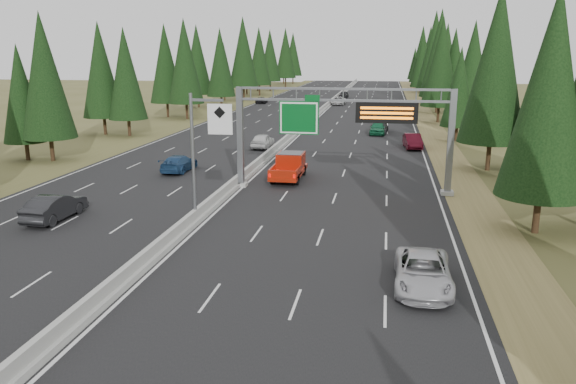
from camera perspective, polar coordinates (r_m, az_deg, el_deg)
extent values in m
cube|color=black|center=(88.44, 2.39, 7.23)|extent=(32.00, 260.00, 0.08)
cube|color=olive|center=(87.92, 14.04, 6.78)|extent=(3.60, 260.00, 0.06)
cube|color=brown|center=(92.44, -8.71, 7.37)|extent=(3.60, 260.00, 0.06)
cube|color=gray|center=(88.41, 2.39, 7.35)|extent=(0.70, 260.00, 0.30)
cube|color=gray|center=(88.37, 2.39, 7.61)|extent=(0.30, 260.00, 0.60)
cube|color=slate|center=(43.99, -4.87, 5.53)|extent=(0.45, 0.45, 7.80)
cube|color=gray|center=(44.69, -4.77, 0.77)|extent=(0.90, 0.90, 0.30)
cube|color=slate|center=(42.83, 16.19, 4.80)|extent=(0.45, 0.45, 7.80)
cube|color=gray|center=(43.55, 15.86, -0.07)|extent=(0.90, 0.90, 0.30)
cube|color=slate|center=(42.28, 5.65, 10.38)|extent=(15.85, 0.35, 0.16)
cube|color=slate|center=(42.34, 5.62, 9.25)|extent=(15.85, 0.35, 0.16)
cube|color=#054C19|center=(42.59, 1.12, 7.54)|extent=(3.00, 0.10, 2.50)
cube|color=silver|center=(42.53, 1.10, 7.53)|extent=(2.85, 0.02, 2.35)
cube|color=#054C19|center=(42.31, 2.48, 9.53)|extent=(1.10, 0.10, 0.45)
cube|color=black|center=(42.00, 9.99, 7.93)|extent=(4.50, 0.40, 1.50)
cube|color=orange|center=(41.74, 10.01, 8.38)|extent=(3.80, 0.02, 0.18)
cube|color=orange|center=(41.78, 9.99, 7.90)|extent=(3.80, 0.02, 0.18)
cube|color=orange|center=(41.81, 9.97, 7.42)|extent=(3.80, 0.02, 0.18)
cylinder|color=slate|center=(34.64, -9.61, 3.27)|extent=(0.20, 0.20, 8.00)
cube|color=gray|center=(35.56, -9.36, -2.92)|extent=(0.50, 0.50, 0.20)
cube|color=slate|center=(33.85, -8.24, 9.23)|extent=(2.00, 0.15, 0.15)
cube|color=silver|center=(33.60, -6.93, 7.35)|extent=(1.50, 0.06, 1.80)
cylinder|color=black|center=(36.21, 23.94, -2.08)|extent=(0.40, 0.40, 2.27)
cone|color=black|center=(35.07, 25.09, 9.13)|extent=(5.10, 5.10, 11.91)
cylinder|color=black|center=(53.95, 19.69, 3.44)|extent=(0.40, 0.40, 2.60)
cone|color=black|center=(53.19, 20.41, 12.05)|extent=(5.84, 5.84, 13.63)
cylinder|color=black|center=(52.13, 24.30, 2.55)|extent=(0.40, 0.40, 2.37)
cone|color=black|center=(51.35, 25.14, 10.68)|extent=(5.34, 5.34, 12.47)
cylinder|color=black|center=(71.13, 16.70, 5.70)|extent=(0.40, 0.40, 1.78)
cone|color=black|center=(70.61, 17.01, 10.17)|extent=(4.01, 4.01, 9.36)
cylinder|color=black|center=(70.62, 20.31, 5.48)|extent=(0.40, 0.40, 2.05)
cone|color=black|center=(70.06, 20.75, 10.67)|extent=(4.62, 4.62, 10.78)
cylinder|color=black|center=(89.37, 15.00, 7.62)|extent=(0.40, 0.40, 2.50)
cone|color=black|center=(88.91, 15.32, 12.62)|extent=(5.62, 5.62, 13.11)
cylinder|color=black|center=(86.62, 17.90, 7.20)|extent=(0.40, 0.40, 2.39)
cone|color=black|center=(86.15, 18.27, 12.13)|extent=(5.38, 5.38, 12.56)
cylinder|color=black|center=(104.30, 14.86, 8.57)|extent=(0.40, 0.40, 2.86)
cone|color=black|center=(103.91, 15.17, 13.47)|extent=(6.43, 6.43, 15.00)
cylinder|color=black|center=(107.24, 16.24, 8.48)|extent=(0.40, 0.40, 2.35)
cone|color=black|center=(106.86, 16.51, 12.41)|extent=(5.30, 5.30, 12.36)
cylinder|color=black|center=(124.02, 14.39, 9.43)|extent=(0.40, 0.40, 3.03)
cone|color=black|center=(123.70, 14.66, 13.80)|extent=(6.81, 6.81, 15.90)
cylinder|color=black|center=(122.18, 15.66, 9.05)|extent=(0.40, 0.40, 2.03)
cone|color=black|center=(121.86, 15.86, 12.02)|extent=(4.57, 4.57, 10.67)
cylinder|color=black|center=(143.17, 13.29, 9.89)|extent=(0.40, 0.40, 2.30)
cone|color=black|center=(142.88, 13.45, 12.76)|extent=(5.17, 5.17, 12.06)
cylinder|color=black|center=(139.85, 15.55, 9.76)|extent=(0.40, 0.40, 2.75)
cone|color=black|center=(139.56, 15.79, 13.27)|extent=(6.18, 6.18, 14.42)
cylinder|color=black|center=(157.51, 13.28, 10.32)|extent=(0.40, 0.40, 2.78)
cone|color=black|center=(157.25, 13.46, 13.48)|extent=(6.26, 6.26, 14.61)
cylinder|color=black|center=(160.70, 14.73, 10.28)|extent=(0.40, 0.40, 2.66)
cone|color=black|center=(160.44, 14.92, 13.23)|extent=(5.98, 5.98, 13.95)
cylinder|color=black|center=(177.88, 13.09, 10.58)|extent=(0.40, 0.40, 2.00)
cone|color=black|center=(177.66, 13.20, 12.59)|extent=(4.49, 4.49, 10.48)
cylinder|color=black|center=(178.89, 14.32, 10.63)|extent=(0.40, 0.40, 2.62)
cone|color=black|center=(178.66, 14.48, 13.25)|extent=(5.90, 5.90, 13.78)
cylinder|color=black|center=(192.65, 12.65, 10.83)|extent=(0.40, 0.40, 1.94)
cone|color=black|center=(192.45, 12.74, 12.62)|extent=(4.36, 4.36, 10.17)
cylinder|color=black|center=(195.37, 14.03, 10.95)|extent=(0.40, 0.40, 3.03)
cone|color=black|center=(195.16, 14.20, 13.72)|extent=(6.81, 6.81, 15.89)
cylinder|color=black|center=(60.12, -22.85, 4.02)|extent=(0.40, 0.40, 2.28)
cone|color=black|center=(59.45, -23.51, 10.80)|extent=(5.14, 5.14, 11.99)
cylinder|color=black|center=(61.59, -24.96, 3.80)|extent=(0.40, 0.40, 1.81)
cone|color=black|center=(60.98, -25.51, 9.03)|extent=(4.07, 4.07, 9.51)
cylinder|color=black|center=(75.22, -15.83, 6.33)|extent=(0.40, 0.40, 2.17)
cone|color=black|center=(74.69, -16.18, 11.49)|extent=(4.88, 4.88, 11.40)
cylinder|color=black|center=(77.36, -18.10, 6.41)|extent=(0.40, 0.40, 2.29)
cone|color=black|center=(76.83, -18.51, 11.72)|extent=(5.16, 5.16, 12.05)
cylinder|color=black|center=(92.72, -10.23, 8.09)|extent=(0.40, 0.40, 2.52)
cone|color=black|center=(92.28, -10.44, 12.95)|extent=(5.67, 5.67, 13.22)
cylinder|color=black|center=(96.00, -12.12, 8.16)|extent=(0.40, 0.40, 2.41)
cone|color=black|center=(95.58, -12.35, 12.65)|extent=(5.42, 5.42, 12.64)
cylinder|color=black|center=(108.67, -6.77, 9.01)|extent=(0.40, 0.40, 2.40)
cone|color=black|center=(108.30, -6.89, 12.96)|extent=(5.39, 5.39, 12.58)
cylinder|color=black|center=(112.91, -9.07, 9.15)|extent=(0.40, 0.40, 2.52)
cone|color=black|center=(112.55, -9.23, 13.14)|extent=(5.67, 5.67, 13.22)
cylinder|color=black|center=(128.14, -4.50, 9.92)|extent=(0.40, 0.40, 2.91)
cone|color=black|center=(127.83, -4.58, 13.98)|extent=(6.54, 6.54, 15.26)
cylinder|color=black|center=(128.82, -6.45, 9.70)|extent=(0.40, 0.40, 2.04)
cone|color=black|center=(128.52, -6.53, 12.53)|extent=(4.58, 4.58, 10.69)
cylinder|color=black|center=(142.45, -2.91, 10.29)|extent=(0.40, 0.40, 2.65)
cone|color=black|center=(142.16, -2.96, 13.63)|extent=(5.97, 5.97, 13.92)
cylinder|color=black|center=(146.75, -4.22, 10.35)|extent=(0.40, 0.40, 2.48)
cone|color=black|center=(146.47, -4.27, 13.38)|extent=(5.58, 5.58, 13.03)
cylinder|color=black|center=(160.53, -1.82, 10.72)|extent=(0.40, 0.40, 2.69)
cone|color=black|center=(160.27, -1.84, 13.72)|extent=(6.05, 6.05, 14.12)
cylinder|color=black|center=(161.24, -3.10, 10.58)|extent=(0.40, 0.40, 1.91)
cone|color=black|center=(161.01, -3.13, 12.70)|extent=(4.29, 4.29, 10.01)
cylinder|color=black|center=(177.41, -0.25, 11.06)|extent=(0.40, 0.40, 2.86)
cone|color=black|center=(177.18, -0.26, 13.95)|extent=(6.43, 6.43, 15.01)
cylinder|color=black|center=(179.82, -1.80, 10.94)|extent=(0.40, 0.40, 1.90)
cone|color=black|center=(179.61, -1.82, 12.84)|extent=(4.29, 4.29, 10.00)
cylinder|color=black|center=(197.49, 0.50, 11.34)|extent=(0.40, 0.40, 2.75)
cone|color=black|center=(197.28, 0.51, 13.84)|extent=(6.19, 6.19, 14.44)
cylinder|color=black|center=(197.48, -0.45, 11.30)|extent=(0.40, 0.40, 2.47)
cone|color=black|center=(197.27, -0.45, 13.54)|extent=(5.55, 5.55, 12.96)
imported|color=#B3B2B7|center=(26.15, 13.54, -7.89)|extent=(2.56, 5.43, 1.50)
cylinder|color=black|center=(45.25, -1.55, 1.38)|extent=(0.34, 0.92, 0.92)
cylinder|color=black|center=(44.92, 0.88, 1.29)|extent=(0.34, 0.92, 0.92)
cylinder|color=black|center=(48.88, -0.68, 2.33)|extent=(0.34, 0.92, 0.92)
cylinder|color=black|center=(48.57, 1.58, 2.25)|extent=(0.34, 0.92, 0.92)
cube|color=#AD1E0A|center=(46.91, 0.08, 2.05)|extent=(2.29, 6.41, 0.34)
cube|color=#AD1E0A|center=(47.75, 0.29, 3.24)|extent=(2.17, 2.52, 1.26)
cube|color=black|center=(47.69, 0.29, 3.65)|extent=(1.95, 2.17, 0.63)
cube|color=#AD1E0A|center=(45.37, -1.64, 2.15)|extent=(0.11, 2.75, 0.69)
cube|color=#AD1E0A|center=(45.00, 1.08, 2.06)|extent=(0.11, 2.75, 0.69)
cube|color=#AD1E0A|center=(43.85, -0.61, 1.74)|extent=(2.29, 0.11, 0.69)
imported|color=#155D38|center=(74.14, 9.09, 6.43)|extent=(2.11, 4.88, 1.64)
imported|color=#4C0A17|center=(63.90, 12.55, 5.07)|extent=(2.17, 5.00, 1.60)
imported|color=black|center=(75.26, 9.25, 6.49)|extent=(2.54, 5.41, 1.53)
imported|color=#B5B5B5|center=(116.32, 5.15, 9.21)|extent=(2.82, 5.77, 1.58)
imported|color=black|center=(134.22, 5.68, 9.83)|extent=(2.31, 4.82, 1.59)
imported|color=black|center=(38.49, -22.61, -1.41)|extent=(1.87, 5.02, 1.64)
imported|color=navy|center=(51.07, -11.03, 2.89)|extent=(2.14, 5.10, 1.47)
imported|color=silver|center=(62.73, -2.59, 5.23)|extent=(2.05, 4.80, 1.62)
imported|color=black|center=(119.97, -2.69, 9.33)|extent=(2.50, 4.87, 1.31)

